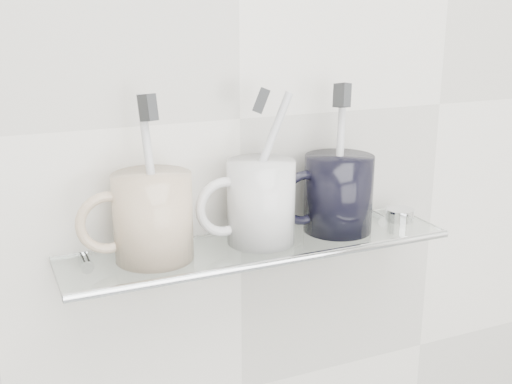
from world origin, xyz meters
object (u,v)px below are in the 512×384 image
mug_right (338,193)px  mug_left (153,217)px  shelf_glass (259,246)px  mug_center (261,202)px

mug_right → mug_left: bearing=-158.7°
shelf_glass → mug_left: size_ratio=4.80×
mug_right → shelf_glass: bearing=-156.3°
shelf_glass → mug_right: size_ratio=4.88×
mug_left → mug_center: bearing=15.6°
mug_center → mug_right: (0.11, 0.00, -0.00)m
mug_left → mug_center: 0.14m
shelf_glass → mug_center: 0.06m
mug_center → mug_left: bearing=179.9°
mug_left → mug_right: mug_left is taller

